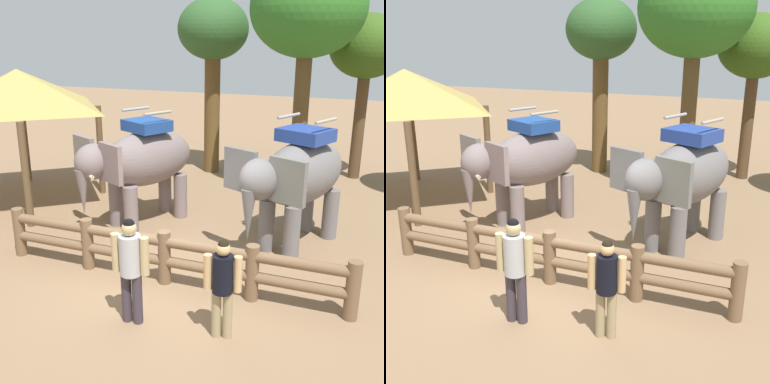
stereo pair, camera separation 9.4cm
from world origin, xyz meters
The scene contains 10 objects.
ground_plane centered at (0.00, 0.00, 0.00)m, with size 60.00×60.00×0.00m, color #856649.
log_fence centered at (0.00, 0.08, 0.61)m, with size 7.01×0.32×1.05m.
elephant_near_left centered at (-1.82, 2.65, 1.59)m, with size 2.57×3.33×2.83m.
elephant_center centered at (1.95, 2.66, 1.62)m, with size 2.52×3.42×2.89m.
tourist_woman_in_black centered at (0.06, -1.30, 1.05)m, with size 0.64×0.37×1.82m.
tourist_man_in_blue centered at (1.56, -1.15, 0.95)m, with size 0.57×0.38×1.65m.
thatched_shelter centered at (-5.65, 3.01, 3.09)m, with size 4.27×4.27×3.66m.
tree_far_left centered at (1.25, 6.83, 5.13)m, with size 3.18×3.18×6.58m.
tree_far_right centered at (-1.87, 7.88, 4.44)m, with size 2.28×2.28×5.67m.
tree_deep_back centered at (2.79, 8.90, 4.08)m, with size 2.29×2.29×5.16m.
Camera 2 is at (3.63, -7.26, 4.51)m, focal length 44.76 mm.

